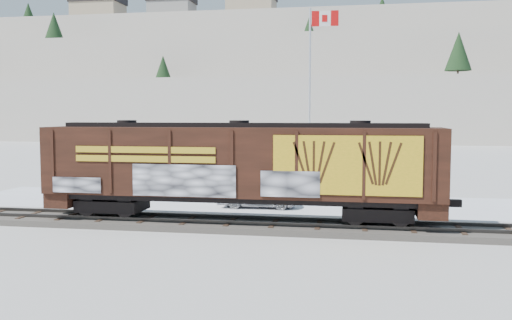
% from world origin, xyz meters
% --- Properties ---
extents(ground, '(500.00, 500.00, 0.00)m').
position_xyz_m(ground, '(0.00, 0.00, 0.00)').
color(ground, white).
rests_on(ground, ground).
extents(rail_track, '(50.00, 3.40, 0.43)m').
position_xyz_m(rail_track, '(0.00, 0.00, 0.15)').
color(rail_track, '#59544C').
rests_on(rail_track, ground).
extents(parking_strip, '(40.00, 8.00, 0.03)m').
position_xyz_m(parking_strip, '(0.00, 7.50, 0.01)').
color(parking_strip, white).
rests_on(parking_strip, ground).
extents(hillside, '(360.00, 110.00, 93.00)m').
position_xyz_m(hillside, '(-0.05, 139.79, 14.37)').
color(hillside, white).
rests_on(hillside, ground).
extents(hopper_railcar, '(17.92, 3.06, 4.35)m').
position_xyz_m(hopper_railcar, '(-1.63, -0.01, 2.86)').
color(hopper_railcar, black).
rests_on(hopper_railcar, rail_track).
extents(flagpole, '(2.30, 0.90, 12.11)m').
position_xyz_m(flagpole, '(0.53, 12.74, 4.52)').
color(flagpole, silver).
rests_on(flagpole, ground).
extents(car_silver, '(4.30, 1.79, 1.46)m').
position_xyz_m(car_silver, '(-1.77, 5.53, 0.76)').
color(car_silver, '#B0B1B7').
rests_on(car_silver, parking_strip).
extents(car_white, '(4.40, 2.46, 1.37)m').
position_xyz_m(car_white, '(-2.59, 6.97, 0.72)').
color(car_white, silver).
rests_on(car_white, parking_strip).
extents(car_dark, '(5.11, 2.59, 1.42)m').
position_xyz_m(car_dark, '(3.88, 8.47, 0.74)').
color(car_dark, black).
rests_on(car_dark, parking_strip).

